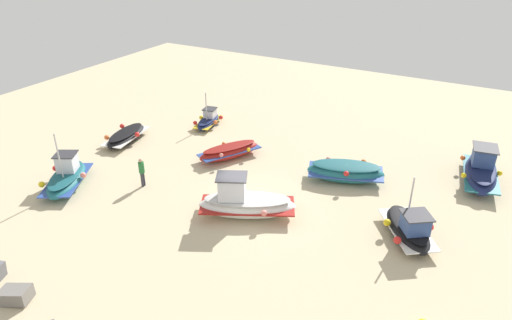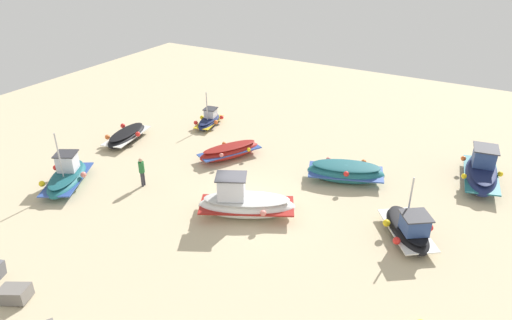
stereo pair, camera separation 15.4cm
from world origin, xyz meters
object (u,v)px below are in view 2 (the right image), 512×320
at_px(fishing_boat_2, 67,177).
at_px(fishing_boat_3, 481,172).
at_px(fishing_boat_1, 245,203).
at_px(fishing_boat_7, 209,120).
at_px(person_walking, 142,170).
at_px(fishing_boat_0, 230,151).
at_px(fishing_boat_4, 408,229).
at_px(fishing_boat_5, 127,136).
at_px(fishing_boat_6, 346,172).

xyz_separation_m(fishing_boat_2, fishing_boat_3, (-20.30, -11.93, 0.12)).
xyz_separation_m(fishing_boat_1, fishing_boat_7, (8.28, -8.78, -0.30)).
bearing_deg(person_walking, fishing_boat_0, -123.17).
bearing_deg(fishing_boat_3, fishing_boat_0, 99.17).
height_order(fishing_boat_3, fishing_boat_4, fishing_boat_4).
xyz_separation_m(fishing_boat_3, fishing_boat_4, (2.37, 7.47, -0.13)).
relative_size(fishing_boat_1, fishing_boat_2, 1.19).
bearing_deg(person_walking, fishing_boat_2, 20.08).
bearing_deg(fishing_boat_4, fishing_boat_2, -111.42).
distance_m(fishing_boat_3, fishing_boat_4, 7.84).
height_order(fishing_boat_5, fishing_boat_7, fishing_boat_7).
height_order(fishing_boat_3, fishing_boat_7, fishing_boat_7).
xyz_separation_m(fishing_boat_3, person_walking, (16.56, 9.85, 0.32)).
distance_m(fishing_boat_3, fishing_boat_5, 22.43).
bearing_deg(fishing_boat_1, fishing_boat_0, -77.82).
distance_m(fishing_boat_0, fishing_boat_1, 6.51).
height_order(fishing_boat_0, fishing_boat_7, fishing_boat_7).
bearing_deg(fishing_boat_2, fishing_boat_3, -88.42).
xyz_separation_m(fishing_boat_1, fishing_boat_2, (10.25, 2.41, -0.15)).
bearing_deg(fishing_boat_3, fishing_boat_5, 96.54).
relative_size(fishing_boat_0, fishing_boat_5, 1.03).
bearing_deg(person_walking, fishing_boat_6, -156.87).
bearing_deg(fishing_boat_4, fishing_boat_6, -165.94).
bearing_deg(fishing_boat_1, fishing_boat_7, -73.73).
distance_m(fishing_boat_1, fishing_boat_3, 13.85).
bearing_deg(fishing_boat_7, fishing_boat_6, -115.07).
xyz_separation_m(fishing_boat_6, person_walking, (9.78, 6.15, 0.42)).
distance_m(fishing_boat_1, fishing_boat_5, 12.20).
distance_m(fishing_boat_7, person_walking, 9.29).
relative_size(fishing_boat_1, fishing_boat_6, 1.11).
bearing_deg(fishing_boat_0, fishing_boat_3, 136.91).
relative_size(fishing_boat_3, fishing_boat_5, 1.23).
distance_m(fishing_boat_0, fishing_boat_2, 9.65).
relative_size(fishing_boat_2, fishing_boat_7, 1.37).
distance_m(fishing_boat_2, fishing_boat_7, 11.36).
xyz_separation_m(fishing_boat_1, fishing_boat_4, (-7.69, -2.05, -0.15)).
xyz_separation_m(fishing_boat_5, fishing_boat_6, (-14.88, -2.09, 0.18)).
bearing_deg(fishing_boat_3, fishing_boat_7, 83.91).
relative_size(fishing_boat_6, person_walking, 2.71).
xyz_separation_m(fishing_boat_3, fishing_boat_5, (21.66, 5.79, -0.28)).
relative_size(fishing_boat_4, fishing_boat_6, 0.84).
xyz_separation_m(fishing_boat_2, fishing_boat_6, (-13.52, -8.24, 0.03)).
distance_m(fishing_boat_3, fishing_boat_7, 18.35).
xyz_separation_m(fishing_boat_0, fishing_boat_4, (-11.80, 2.99, 0.08)).
bearing_deg(fishing_boat_7, fishing_boat_4, -123.61).
relative_size(fishing_boat_0, fishing_boat_3, 0.84).
relative_size(fishing_boat_0, fishing_boat_2, 0.98).
xyz_separation_m(fishing_boat_0, fishing_boat_1, (-4.11, 5.04, 0.23)).
relative_size(fishing_boat_2, fishing_boat_4, 1.11).
distance_m(fishing_boat_2, person_walking, 4.30).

